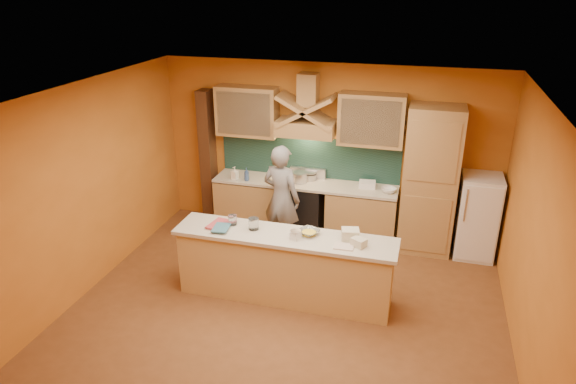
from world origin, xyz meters
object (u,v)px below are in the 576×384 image
(person, at_px, (281,199))
(mixing_bowl, at_px, (309,232))
(kitchen_scale, at_px, (295,235))
(stove, at_px, (304,209))
(fridge, at_px, (477,216))

(person, xyz_separation_m, mixing_bowl, (0.72, -1.21, 0.12))
(kitchen_scale, bearing_deg, stove, 123.39)
(fridge, distance_m, kitchen_scale, 3.07)
(stove, xyz_separation_m, kitchen_scale, (0.36, -1.97, 0.54))
(fridge, xyz_separation_m, mixing_bowl, (-2.20, -1.81, 0.33))
(mixing_bowl, bearing_deg, stove, 105.48)
(mixing_bowl, bearing_deg, person, 120.74)
(kitchen_scale, relative_size, mixing_bowl, 0.43)
(fridge, relative_size, mixing_bowl, 5.04)
(mixing_bowl, bearing_deg, kitchen_scale, -130.12)
(kitchen_scale, bearing_deg, mixing_bowl, 72.78)
(stove, distance_m, fridge, 2.71)
(fridge, bearing_deg, person, -168.53)
(stove, height_order, fridge, fridge)
(fridge, bearing_deg, stove, 180.00)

